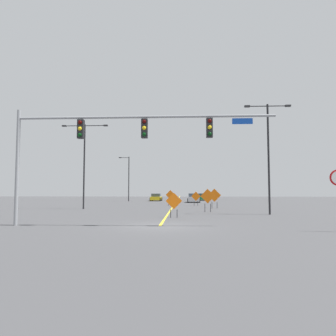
{
  "coord_description": "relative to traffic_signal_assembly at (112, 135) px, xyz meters",
  "views": [
    {
      "loc": [
        1.31,
        -17.26,
        1.93
      ],
      "look_at": [
        -0.38,
        16.4,
        4.26
      ],
      "focal_mm": 34.24,
      "sensor_mm": 36.0,
      "label": 1
    }
  ],
  "objects": [
    {
      "name": "road_centre_stripe",
      "position": [
        2.64,
        43.46,
        -4.93
      ],
      "size": [
        0.16,
        86.88,
        0.01
      ],
      "color": "yellow",
      "rests_on": "ground"
    },
    {
      "name": "street_lamp_far_left",
      "position": [
        10.72,
        8.61,
        0.28
      ],
      "size": [
        3.69,
        0.24,
        8.87
      ],
      "color": "black",
      "rests_on": "ground"
    },
    {
      "name": "street_lamp_near_left",
      "position": [
        -6.35,
        15.21,
        0.32
      ],
      "size": [
        4.83,
        0.24,
        8.77
      ],
      "color": "black",
      "rests_on": "ground"
    },
    {
      "name": "traffic_signal_assembly",
      "position": [
        0.0,
        0.0,
        0.0
      ],
      "size": [
        14.28,
        0.44,
        6.42
      ],
      "color": "gray",
      "rests_on": "ground"
    },
    {
      "name": "construction_sign_right_shoulder",
      "position": [
        7.16,
        16.99,
        -3.64
      ],
      "size": [
        1.38,
        0.21,
        2.08
      ],
      "color": "orange",
      "rests_on": "ground"
    },
    {
      "name": "car_green_near",
      "position": [
        7.41,
        43.73,
        -4.33
      ],
      "size": [
        2.09,
        4.31,
        1.3
      ],
      "color": "#196B38",
      "rests_on": "ground"
    },
    {
      "name": "street_lamp_mid_left",
      "position": [
        -5.8,
        38.0,
        -0.65
      ],
      "size": [
        1.86,
        0.24,
        7.75
      ],
      "color": "black",
      "rests_on": "ground"
    },
    {
      "name": "construction_sign_left_lane",
      "position": [
        2.23,
        22.98,
        -3.71
      ],
      "size": [
        1.19,
        0.17,
        1.93
      ],
      "color": "orange",
      "rests_on": "ground"
    },
    {
      "name": "construction_sign_median_far",
      "position": [
        5.4,
        22.54,
        -3.86
      ],
      "size": [
        1.13,
        0.32,
        1.74
      ],
      "color": "orange",
      "rests_on": "ground"
    },
    {
      "name": "ground",
      "position": [
        2.64,
        0.02,
        -4.94
      ],
      "size": [
        156.39,
        156.39,
        0.0
      ],
      "primitive_type": "plane",
      "color": "#444447"
    },
    {
      "name": "construction_sign_right_lane",
      "position": [
        3.23,
        5.35,
        -3.85
      ],
      "size": [
        1.16,
        0.11,
        1.75
      ],
      "color": "orange",
      "rests_on": "ground"
    },
    {
      "name": "construction_sign_median_near",
      "position": [
        6.04,
        11.42,
        -3.64
      ],
      "size": [
        1.28,
        0.29,
        2.04
      ],
      "color": "orange",
      "rests_on": "ground"
    },
    {
      "name": "car_yellow_passing",
      "position": [
        -1.08,
        40.35,
        -4.32
      ],
      "size": [
        2.03,
        3.99,
        1.3
      ],
      "color": "gold",
      "rests_on": "ground"
    },
    {
      "name": "car_silver_approaching",
      "position": [
        5.47,
        33.55,
        -4.28
      ],
      "size": [
        2.07,
        4.18,
        1.4
      ],
      "color": "#B7BABF",
      "rests_on": "ground"
    }
  ]
}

